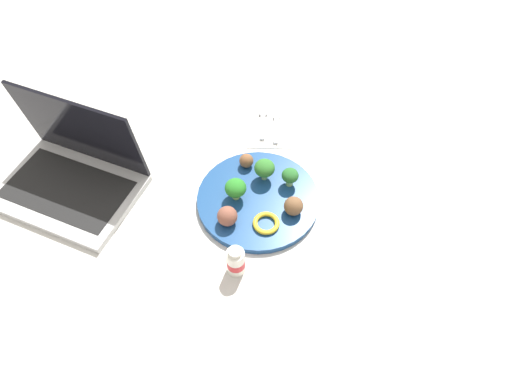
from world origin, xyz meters
The scene contains 14 objects.
ground_plane centered at (0.00, 0.00, 0.00)m, with size 4.00×4.00×0.00m, color beige.
plate centered at (0.00, 0.00, 0.01)m, with size 0.28×0.28×0.02m, color navy.
broccoli_floret_back_left centered at (0.06, -0.01, 0.05)m, with size 0.05×0.05×0.06m.
broccoli_floret_far_rim centered at (0.04, -0.07, 0.05)m, with size 0.04×0.04×0.05m.
broccoli_floret_front_left centered at (0.00, 0.05, 0.05)m, with size 0.05×0.05×0.05m.
meatball_center centered at (0.10, 0.03, 0.03)m, with size 0.03×0.03×0.03m, color brown.
meatball_mid_left centered at (-0.04, -0.08, 0.04)m, with size 0.04×0.04×0.04m, color brown.
meatball_back_right centered at (-0.07, 0.07, 0.04)m, with size 0.04×0.04×0.04m, color brown.
pepper_ring_back_right centered at (-0.07, -0.02, 0.02)m, with size 0.06×0.06×0.01m, color yellow.
napkin centered at (0.25, -0.03, 0.00)m, with size 0.17×0.12×0.01m, color white.
fork centered at (0.26, -0.01, 0.01)m, with size 0.12×0.02×0.01m.
knife centered at (0.26, -0.05, 0.01)m, with size 0.15×0.02×0.01m.
yogurt_bottle centered at (-0.18, 0.04, 0.04)m, with size 0.04×0.04×0.08m.
laptop centered at (0.05, 0.43, 0.04)m, with size 0.33×0.38×0.22m.
Camera 1 is at (-0.62, -0.00, 0.85)m, focal length 31.90 mm.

